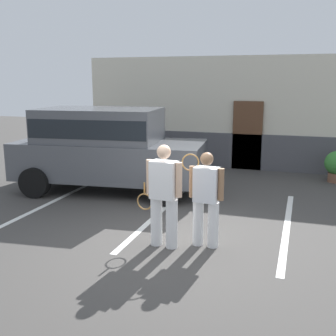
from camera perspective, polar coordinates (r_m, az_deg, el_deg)
ground_plane at (r=7.16m, az=-0.44°, el=-10.36°), size 40.00×40.00×0.00m
parking_stripe_0 at (r=9.81m, az=-15.72°, el=-4.53°), size 0.12×4.40×0.01m
parking_stripe_1 at (r=8.68m, az=-1.30°, el=-6.24°), size 0.12×4.40×0.01m
parking_stripe_2 at (r=8.24m, az=16.07°, el=-7.76°), size 0.12×4.40×0.01m
house_frontage at (r=13.14m, az=8.93°, el=7.09°), size 9.58×0.40×3.45m
parked_suv at (r=10.31m, az=-8.57°, el=3.09°), size 4.77×2.54×2.05m
tennis_player_man at (r=6.77m, az=-0.60°, el=-3.73°), size 0.88×0.32×1.72m
tennis_player_woman at (r=6.83m, az=5.23°, el=-4.11°), size 0.73×0.28×1.59m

